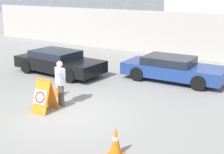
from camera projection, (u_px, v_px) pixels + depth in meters
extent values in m
plane|color=gray|center=(71.00, 114.00, 10.92)|extent=(90.00, 90.00, 0.00)
cube|color=#ADA8A0|center=(189.00, 36.00, 19.42)|extent=(36.00, 0.30, 2.84)
torus|color=gray|center=(6.00, 2.00, 28.49)|extent=(0.47, 0.03, 0.47)
torus|color=gray|center=(19.00, 3.00, 27.49)|extent=(0.47, 0.03, 0.47)
torus|color=gray|center=(34.00, 3.00, 26.49)|extent=(0.47, 0.03, 0.47)
torus|color=gray|center=(49.00, 4.00, 25.48)|extent=(0.47, 0.03, 0.47)
torus|color=gray|center=(66.00, 4.00, 24.48)|extent=(0.47, 0.03, 0.47)
torus|color=gray|center=(84.00, 5.00, 23.48)|extent=(0.47, 0.03, 0.47)
torus|color=gray|center=(104.00, 6.00, 22.48)|extent=(0.47, 0.03, 0.47)
torus|color=gray|center=(126.00, 7.00, 21.48)|extent=(0.47, 0.03, 0.47)
torus|color=gray|center=(150.00, 7.00, 20.48)|extent=(0.47, 0.03, 0.47)
torus|color=gray|center=(177.00, 8.00, 19.48)|extent=(0.47, 0.03, 0.47)
torus|color=gray|center=(206.00, 9.00, 18.48)|extent=(0.47, 0.03, 0.47)
cube|color=orange|center=(41.00, 97.00, 10.86)|extent=(0.65, 0.51, 1.14)
cube|color=orange|center=(48.00, 94.00, 11.21)|extent=(0.65, 0.51, 1.14)
cube|color=orange|center=(44.00, 80.00, 10.88)|extent=(0.64, 0.14, 0.05)
cube|color=white|center=(40.00, 97.00, 10.82)|extent=(0.53, 0.25, 0.49)
torus|color=red|center=(40.00, 97.00, 10.81)|extent=(0.43, 0.24, 0.40)
cylinder|color=#514C42|center=(60.00, 94.00, 11.68)|extent=(0.15, 0.15, 0.81)
cylinder|color=#514C42|center=(62.00, 96.00, 11.54)|extent=(0.15, 0.15, 0.81)
cube|color=silver|center=(60.00, 76.00, 11.41)|extent=(0.47, 0.35, 0.63)
sphere|color=beige|center=(60.00, 64.00, 11.29)|extent=(0.22, 0.22, 0.22)
cylinder|color=silver|center=(57.00, 74.00, 11.61)|extent=(0.09, 0.09, 0.60)
cylinder|color=silver|center=(61.00, 79.00, 11.15)|extent=(0.20, 0.34, 0.58)
cube|color=orange|center=(116.00, 154.00, 8.22)|extent=(0.37, 0.37, 0.03)
cone|color=orange|center=(116.00, 140.00, 8.11)|extent=(0.31, 0.31, 0.78)
cylinder|color=white|center=(116.00, 139.00, 8.10)|extent=(0.16, 0.16, 0.11)
cube|color=orange|center=(58.00, 95.00, 12.81)|extent=(0.42, 0.42, 0.03)
cone|color=orange|center=(58.00, 87.00, 12.72)|extent=(0.36, 0.36, 0.66)
cylinder|color=white|center=(58.00, 86.00, 12.71)|extent=(0.18, 0.18, 0.09)
cylinder|color=black|center=(93.00, 68.00, 15.85)|extent=(0.70, 0.21, 0.70)
cylinder|color=black|center=(69.00, 75.00, 14.46)|extent=(0.70, 0.21, 0.70)
cylinder|color=black|center=(51.00, 61.00, 17.49)|extent=(0.70, 0.21, 0.70)
cylinder|color=black|center=(27.00, 67.00, 16.10)|extent=(0.70, 0.21, 0.70)
cube|color=black|center=(59.00, 64.00, 15.92)|extent=(4.81, 1.95, 0.58)
cube|color=black|center=(55.00, 54.00, 15.93)|extent=(2.32, 1.72, 0.38)
cylinder|color=black|center=(209.00, 74.00, 14.76)|extent=(0.68, 0.24, 0.67)
cylinder|color=black|center=(199.00, 83.00, 13.31)|extent=(0.68, 0.24, 0.67)
cylinder|color=black|center=(152.00, 66.00, 16.21)|extent=(0.68, 0.24, 0.67)
cylinder|color=black|center=(137.00, 74.00, 14.75)|extent=(0.68, 0.24, 0.67)
cube|color=navy|center=(173.00, 70.00, 14.71)|extent=(4.82, 2.15, 0.56)
cube|color=black|center=(169.00, 60.00, 14.70)|extent=(2.36, 1.82, 0.35)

